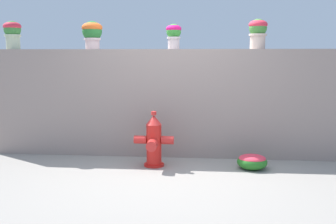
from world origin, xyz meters
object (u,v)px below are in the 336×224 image
object	(u,v)px
potted_plant_0	(12,32)
potted_plant_2	(174,34)
potted_plant_3	(258,31)
flower_bush_left	(252,161)
potted_plant_1	(92,32)
fire_hydrant	(154,142)

from	to	relation	value
potted_plant_0	potted_plant_2	size ratio (longest dim) A/B	1.17
potted_plant_2	potted_plant_3	distance (m)	1.24
potted_plant_2	flower_bush_left	size ratio (longest dim) A/B	0.92
potted_plant_0	potted_plant_3	size ratio (longest dim) A/B	1.01
potted_plant_1	fire_hydrant	world-z (taller)	potted_plant_1
potted_plant_0	potted_plant_3	distance (m)	3.77
flower_bush_left	potted_plant_3	bearing A→B (deg)	80.79
potted_plant_0	potted_plant_1	xyz separation A→B (m)	(1.29, -0.05, -0.01)
potted_plant_3	flower_bush_left	size ratio (longest dim) A/B	1.07
potted_plant_2	flower_bush_left	distance (m)	2.20
potted_plant_1	flower_bush_left	world-z (taller)	potted_plant_1
potted_plant_2	fire_hydrant	size ratio (longest dim) A/B	0.49
potted_plant_0	fire_hydrant	distance (m)	2.87
fire_hydrant	flower_bush_left	distance (m)	1.37
potted_plant_0	flower_bush_left	world-z (taller)	potted_plant_0
potted_plant_2	flower_bush_left	world-z (taller)	potted_plant_2
fire_hydrant	potted_plant_0	bearing A→B (deg)	163.03
potted_plant_2	flower_bush_left	xyz separation A→B (m)	(1.13, -0.71, -1.75)
potted_plant_3	fire_hydrant	bearing A→B (deg)	-155.71
potted_plant_0	flower_bush_left	bearing A→B (deg)	-11.06
fire_hydrant	potted_plant_1	bearing A→B (deg)	147.24
potted_plant_0	potted_plant_1	size ratio (longest dim) A/B	1.04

